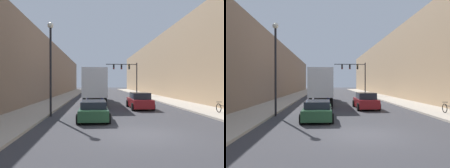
# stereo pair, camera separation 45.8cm
# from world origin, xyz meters

# --- Properties ---
(ground_plane) EXTENTS (200.00, 200.00, 0.00)m
(ground_plane) POSITION_xyz_m (0.00, 0.00, 0.00)
(ground_plane) COLOR #38383D
(sidewalk_right) EXTENTS (3.45, 80.00, 0.15)m
(sidewalk_right) POSITION_xyz_m (7.54, 30.00, 0.07)
(sidewalk_right) COLOR #B2A899
(sidewalk_right) RESTS_ON ground
(sidewalk_left) EXTENTS (3.45, 80.00, 0.15)m
(sidewalk_left) POSITION_xyz_m (-7.54, 30.00, 0.07)
(sidewalk_left) COLOR #B2A899
(sidewalk_left) RESTS_ON ground
(building_right) EXTENTS (6.00, 80.00, 11.16)m
(building_right) POSITION_xyz_m (12.26, 30.00, 5.58)
(building_right) COLOR tan
(building_right) RESTS_ON ground
(building_left) EXTENTS (6.00, 80.00, 9.14)m
(building_left) POSITION_xyz_m (-12.26, 30.00, 4.57)
(building_left) COLOR #846B56
(building_left) RESTS_ON ground
(semi_truck) EXTENTS (2.42, 14.15, 3.96)m
(semi_truck) POSITION_xyz_m (-2.41, 16.87, 2.28)
(semi_truck) COLOR silver
(semi_truck) RESTS_ON ground
(sedan_car) EXTENTS (2.10, 4.54, 1.30)m
(sedan_car) POSITION_xyz_m (-2.46, 4.55, 0.63)
(sedan_car) COLOR #234C2D
(sedan_car) RESTS_ON ground
(suv_car) EXTENTS (2.08, 4.56, 1.57)m
(suv_car) POSITION_xyz_m (1.92, 10.47, 0.75)
(suv_car) COLOR maroon
(suv_car) RESTS_ON ground
(traffic_signal_gantry) EXTENTS (6.09, 0.35, 6.35)m
(traffic_signal_gantry) POSITION_xyz_m (4.05, 31.44, 4.53)
(traffic_signal_gantry) COLOR black
(traffic_signal_gantry) RESTS_ON ground
(street_lamp) EXTENTS (0.44, 0.44, 7.00)m
(street_lamp) POSITION_xyz_m (-5.66, 6.12, 4.47)
(street_lamp) COLOR black
(street_lamp) RESTS_ON ground
(parked_bicycle) EXTENTS (0.44, 1.83, 0.86)m
(parked_bicycle) POSITION_xyz_m (7.44, 5.67, 0.53)
(parked_bicycle) COLOR black
(parked_bicycle) RESTS_ON sidewalk_right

